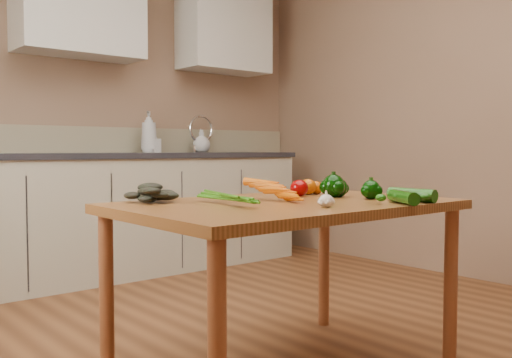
{
  "coord_description": "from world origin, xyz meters",
  "views": [
    {
      "loc": [
        -1.8,
        -1.67,
        0.93
      ],
      "look_at": [
        -0.17,
        0.26,
        0.8
      ],
      "focal_mm": 40.0,
      "sensor_mm": 36.0,
      "label": 1
    }
  ],
  "objects": [
    {
      "name": "upper_cabinets",
      "position": [
        0.51,
        2.32,
        1.95
      ],
      "size": [
        2.15,
        0.35,
        0.7
      ],
      "color": "silver",
      "rests_on": "room"
    },
    {
      "name": "leafy_greens",
      "position": [
        -0.66,
        0.31,
        0.76
      ],
      "size": [
        0.19,
        0.17,
        0.1
      ],
      "primitive_type": null,
      "color": "black",
      "rests_on": "table"
    },
    {
      "name": "pepper_c",
      "position": [
        0.13,
        -0.14,
        0.76
      ],
      "size": [
        0.08,
        0.08,
        0.08
      ],
      "primitive_type": "sphere",
      "color": "black",
      "rests_on": "table"
    },
    {
      "name": "soap_bottle_a",
      "position": [
        0.45,
        2.31,
        1.06
      ],
      "size": [
        0.18,
        0.18,
        0.33
      ],
      "primitive_type": "imported",
      "rotation": [
        0.0,
        0.0,
        5.67
      ],
      "color": "silver",
      "rests_on": "counter_run"
    },
    {
      "name": "soap_bottle_b",
      "position": [
        0.49,
        2.3,
        0.98
      ],
      "size": [
        0.08,
        0.08,
        0.16
      ],
      "primitive_type": "imported",
      "rotation": [
        0.0,
        0.0,
        4.83
      ],
      "color": "silver",
      "rests_on": "counter_run"
    },
    {
      "name": "zucchini_a",
      "position": [
        0.17,
        -0.32,
        0.74
      ],
      "size": [
        0.07,
        0.21,
        0.05
      ],
      "primitive_type": "cylinder",
      "rotation": [
        1.57,
        0.0,
        0.05
      ],
      "color": "#0F4106",
      "rests_on": "table"
    },
    {
      "name": "table",
      "position": [
        -0.22,
        0.01,
        0.64
      ],
      "size": [
        1.34,
        0.87,
        0.72
      ],
      "rotation": [
        0.0,
        0.0,
        -0.01
      ],
      "color": "brown",
      "rests_on": "ground"
    },
    {
      "name": "pepper_a",
      "position": [
        0.08,
        0.03,
        0.77
      ],
      "size": [
        0.1,
        0.1,
        0.1
      ],
      "primitive_type": "sphere",
      "color": "black",
      "rests_on": "table"
    },
    {
      "name": "soap_bottle_c",
      "position": [
        0.98,
        2.37,
        1.0
      ],
      "size": [
        0.21,
        0.21,
        0.19
      ],
      "primitive_type": "imported",
      "rotation": [
        0.0,
        0.0,
        5.35
      ],
      "color": "silver",
      "rests_on": "counter_run"
    },
    {
      "name": "garlic_bulb",
      "position": [
        -0.27,
        -0.26,
        0.74
      ],
      "size": [
        0.06,
        0.06,
        0.05
      ],
      "primitive_type": "ellipsoid",
      "color": "silver",
      "rests_on": "table"
    },
    {
      "name": "room",
      "position": [
        0.0,
        0.17,
        1.25
      ],
      "size": [
        4.04,
        5.04,
        2.64
      ],
      "color": "brown",
      "rests_on": "ground"
    },
    {
      "name": "counter_run",
      "position": [
        0.21,
        2.19,
        0.46
      ],
      "size": [
        2.84,
        0.64,
        1.14
      ],
      "color": "#B5AF97",
      "rests_on": "ground"
    },
    {
      "name": "tomato_b",
      "position": [
        0.1,
        0.2,
        0.75
      ],
      "size": [
        0.08,
        0.08,
        0.07
      ],
      "primitive_type": "ellipsoid",
      "color": "#BF4D04",
      "rests_on": "table"
    },
    {
      "name": "pepper_b",
      "position": [
        0.11,
        0.02,
        0.76
      ],
      "size": [
        0.08,
        0.08,
        0.08
      ],
      "primitive_type": "sphere",
      "color": "black",
      "rests_on": "table"
    },
    {
      "name": "tomato_c",
      "position": [
        0.14,
        0.19,
        0.75
      ],
      "size": [
        0.07,
        0.07,
        0.06
      ],
      "primitive_type": "ellipsoid",
      "color": "#BF4D04",
      "rests_on": "table"
    },
    {
      "name": "zucchini_b",
      "position": [
        0.06,
        -0.36,
        0.74
      ],
      "size": [
        0.14,
        0.19,
        0.05
      ],
      "primitive_type": "cylinder",
      "rotation": [
        1.57,
        0.0,
        -0.53
      ],
      "color": "#0F4106",
      "rests_on": "table"
    },
    {
      "name": "tomato_a",
      "position": [
        -0.01,
        0.15,
        0.75
      ],
      "size": [
        0.08,
        0.08,
        0.08
      ],
      "primitive_type": "ellipsoid",
      "color": "#860202",
      "rests_on": "table"
    },
    {
      "name": "carrot_bunch",
      "position": [
        -0.31,
        0.06,
        0.75
      ],
      "size": [
        0.25,
        0.19,
        0.07
      ],
      "primitive_type": null,
      "rotation": [
        0.0,
        0.0,
        -0.01
      ],
      "color": "#E16205",
      "rests_on": "table"
    }
  ]
}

